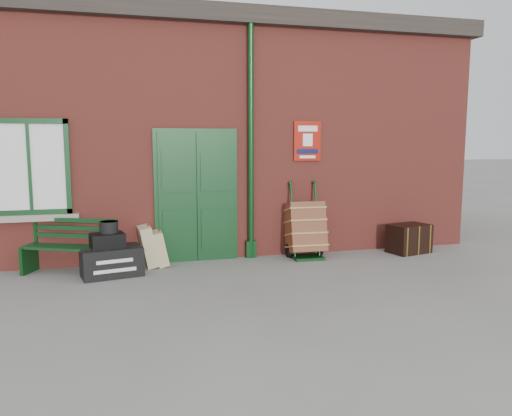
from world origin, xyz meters
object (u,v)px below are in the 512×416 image
object	(u,v)px
dark_trunk	(409,239)
houdini_trunk	(112,262)
porter_trolley	(305,229)
bench	(71,245)

from	to	relation	value
dark_trunk	houdini_trunk	bearing A→B (deg)	169.32
porter_trolley	dark_trunk	size ratio (longest dim) A/B	1.80
bench	porter_trolley	size ratio (longest dim) A/B	1.13
porter_trolley	dark_trunk	world-z (taller)	porter_trolley
bench	houdini_trunk	size ratio (longest dim) A/B	1.67
bench	porter_trolley	bearing A→B (deg)	26.29
houdini_trunk	dark_trunk	xyz separation A→B (m)	(5.28, 0.29, 0.04)
dark_trunk	bench	bearing A→B (deg)	165.92
dark_trunk	porter_trolley	bearing A→B (deg)	161.68
bench	houdini_trunk	xyz separation A→B (m)	(0.61, -0.32, -0.22)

